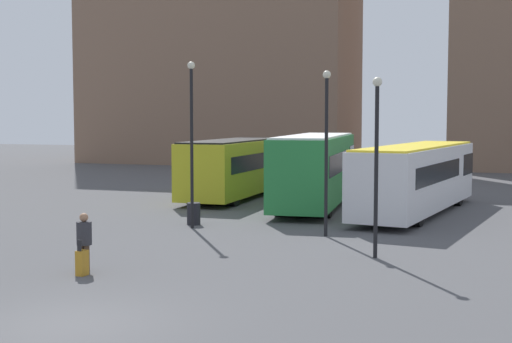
% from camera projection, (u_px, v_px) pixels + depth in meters
% --- Properties ---
extents(ground_plane, '(160.00, 160.00, 0.00)m').
position_uv_depth(ground_plane, '(69.00, 325.00, 14.25)').
color(ground_plane, '#4C4C4F').
extents(building_block_left, '(24.27, 10.70, 25.85)m').
position_uv_depth(building_block_left, '(220.00, 21.00, 64.87)').
color(building_block_left, '#7F604C').
rests_on(building_block_left, ground_plane).
extents(bus_0, '(2.70, 9.12, 3.01)m').
position_uv_depth(bus_0, '(233.00, 167.00, 36.24)').
color(bus_0, gold).
rests_on(bus_0, ground_plane).
extents(bus_1, '(3.41, 10.52, 3.34)m').
position_uv_depth(bus_1, '(315.00, 168.00, 32.69)').
color(bus_1, '#237A38').
rests_on(bus_1, ground_plane).
extents(bus_2, '(4.16, 12.01, 2.96)m').
position_uv_depth(bus_2, '(418.00, 176.00, 30.71)').
color(bus_2, silver).
rests_on(bus_2, ground_plane).
extents(traveler, '(0.43, 0.43, 1.58)m').
position_uv_depth(traveler, '(84.00, 237.00, 19.15)').
color(traveler, '#4C3828').
rests_on(traveler, ground_plane).
extents(suitcase, '(0.25, 0.32, 0.96)m').
position_uv_depth(suitcase, '(82.00, 263.00, 18.69)').
color(suitcase, '#B27A1E').
rests_on(suitcase, ground_plane).
extents(lamp_post_0, '(0.28, 0.28, 5.75)m').
position_uv_depth(lamp_post_0, '(326.00, 140.00, 24.61)').
color(lamp_post_0, black).
rests_on(lamp_post_0, ground_plane).
extents(lamp_post_1, '(0.28, 0.28, 5.31)m').
position_uv_depth(lamp_post_1, '(376.00, 151.00, 20.81)').
color(lamp_post_1, black).
rests_on(lamp_post_1, ground_plane).
extents(lamp_post_2, '(0.28, 0.28, 6.20)m').
position_uv_depth(lamp_post_2, '(192.00, 132.00, 26.40)').
color(lamp_post_2, black).
rests_on(lamp_post_2, ground_plane).
extents(trash_bin, '(0.52, 0.52, 0.85)m').
position_uv_depth(trash_bin, '(194.00, 214.00, 27.53)').
color(trash_bin, black).
rests_on(trash_bin, ground_plane).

